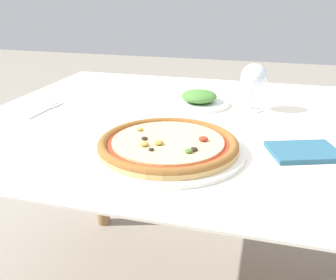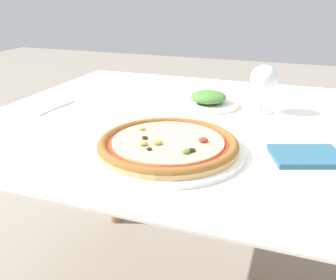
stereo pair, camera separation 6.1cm
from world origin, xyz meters
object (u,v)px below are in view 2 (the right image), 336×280
at_px(dining_table, 229,148).
at_px(pizza_plate, 168,145).
at_px(wine_glass_far_left, 264,80).
at_px(fork, 57,107).
at_px(side_plate, 208,100).

distance_m(dining_table, pizza_plate, 0.28).
xyz_separation_m(dining_table, wine_glass_far_left, (0.06, 0.13, 0.17)).
distance_m(fork, wine_glass_far_left, 0.64).
bearing_deg(dining_table, fork, -175.66).
height_order(pizza_plate, fork, pizza_plate).
height_order(pizza_plate, wine_glass_far_left, wine_glass_far_left).
relative_size(pizza_plate, fork, 2.08).
xyz_separation_m(dining_table, fork, (-0.54, -0.04, 0.08)).
xyz_separation_m(wine_glass_far_left, side_plate, (-0.17, 0.01, -0.08)).
relative_size(pizza_plate, wine_glass_far_left, 2.46).
relative_size(wine_glass_far_left, side_plate, 0.74).
bearing_deg(wine_glass_far_left, dining_table, -115.62).
xyz_separation_m(pizza_plate, side_plate, (-0.00, 0.39, 0.00)).
distance_m(pizza_plate, wine_glass_far_left, 0.42).
bearing_deg(pizza_plate, dining_table, 68.17).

